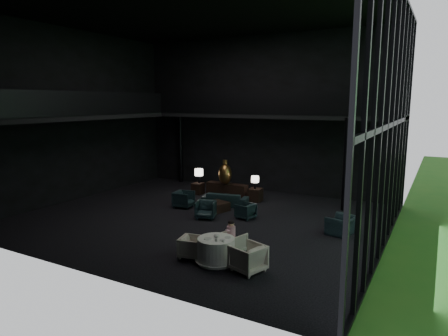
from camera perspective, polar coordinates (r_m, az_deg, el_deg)
The scene contains 35 objects.
floor at distance 16.38m, azimuth -3.27°, elevation -7.13°, with size 14.00×12.00×0.02m, color black.
ceiling at distance 16.03m, azimuth -3.56°, elevation 21.42°, with size 14.00×12.00×0.02m, color black.
wall_back at distance 21.01m, azimuth 5.45°, elevation 7.62°, with size 14.00×0.04×8.00m, color black.
wall_front at distance 11.12m, azimuth -20.25°, elevation 5.33°, with size 14.00×0.04×8.00m, color black.
wall_left at distance 20.33m, azimuth -20.45°, elevation 7.00°, with size 0.04×12.00×8.00m, color black.
curtain_wall at distance 13.35m, azimuth 22.84°, elevation 5.79°, with size 0.20×12.00×8.00m, color black, non-canonical shape.
mezzanine_left at distance 19.58m, azimuth -18.53°, elevation 7.03°, with size 2.00×12.00×0.25m, color black.
mezzanine_back at distance 19.71m, azimuth 6.97°, elevation 7.46°, with size 12.00×2.00×0.25m, color black.
railing_left at distance 18.84m, azimuth -16.54°, elevation 8.87°, with size 0.06×12.00×1.00m, color black.
railing_back at distance 18.77m, azimuth 5.84°, elevation 9.21°, with size 12.00×0.06×1.00m, color black.
column_nw at distance 23.37m, azimuth -6.25°, elevation 2.88°, with size 0.24×0.24×4.00m, color black.
column_ne at distance 17.83m, azimuth 16.99°, elevation 0.43°, with size 0.24×0.24×4.00m, color black.
console at distance 19.76m, azimuth 0.42°, elevation -3.18°, with size 2.13×0.48×0.68m, color black.
bronze_urn at distance 19.42m, azimuth 0.15°, elevation -0.85°, with size 0.64×0.64×1.20m.
side_table_left at distance 20.43m, azimuth -3.76°, elevation -2.95°, with size 0.51×0.51×0.56m, color black.
table_lamp_left at distance 20.36m, azimuth -3.61°, elevation -0.70°, with size 0.43×0.43×0.72m.
side_table_right at distance 18.99m, azimuth 4.53°, elevation -3.84°, with size 0.56×0.56×0.61m, color black.
table_lamp_right at distance 18.75m, azimuth 4.46°, elevation -1.68°, with size 0.36×0.36×0.61m.
sofa at distance 18.15m, azimuth 0.18°, elevation -4.16°, with size 2.02×0.59×0.79m, color black.
lounge_armchair_west at distance 17.91m, azimuth -5.78°, elevation -4.31°, with size 0.82×0.76×0.84m, color black.
lounge_armchair_east at distance 16.23m, azimuth 3.09°, elevation -6.16°, with size 0.60×0.56×0.61m, color black.
lounge_armchair_south at distance 16.22m, azimuth -2.63°, elevation -5.84°, with size 0.77×0.72×0.79m, color black.
window_armchair at distance 14.94m, azimuth 16.48°, elevation -7.55°, with size 0.94×0.61×0.82m, color black.
coffee_table at distance 17.34m, azimuth -1.05°, elevation -5.51°, with size 0.86×0.86×0.38m, color black.
dining_table at distance 11.96m, azimuth -1.15°, elevation -11.91°, with size 1.24×1.24×0.75m.
dining_chair_north at distance 12.76m, azimuth 1.30°, elevation -10.55°, with size 0.62×0.58×0.64m, color beige.
dining_chair_east at distance 11.38m, azimuth 3.43°, elevation -12.33°, with size 0.91×0.85×0.94m, color beige.
dining_chair_west at distance 12.40m, azimuth -4.63°, elevation -11.18°, with size 0.63×0.59×0.64m, color beige.
child at distance 12.61m, azimuth 1.03°, elevation -8.77°, with size 0.27×0.27×0.58m.
plate_a at distance 11.76m, azimuth -2.35°, elevation -10.07°, with size 0.23×0.23×0.01m, color white.
plate_b at distance 11.86m, azimuth 0.55°, elevation -9.89°, with size 0.19×0.19×0.01m, color white.
saucer at distance 11.66m, azimuth -0.24°, elevation -10.24°, with size 0.16×0.16×0.01m, color white.
coffee_cup at distance 11.52m, azimuth -0.14°, elevation -10.29°, with size 0.08×0.08×0.06m, color white.
cereal_bowl at distance 11.91m, azimuth -1.10°, elevation -9.64°, with size 0.16×0.16×0.08m, color white.
cream_pot at distance 11.57m, azimuth -1.16°, elevation -10.24°, with size 0.07×0.07×0.08m, color #99999E.
Camera 1 is at (8.39, -13.25, 4.72)m, focal length 32.00 mm.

